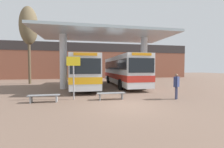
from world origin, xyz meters
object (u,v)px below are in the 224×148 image
at_px(info_sign_platform, 73,69).
at_px(pedestrian_waiting, 176,84).
at_px(poplar_tree_behind_left, 29,26).
at_px(parked_car_street, 86,74).
at_px(waiting_bench_near_pillar, 44,97).
at_px(waiting_bench_mid_platform, 111,94).
at_px(transit_bus_left_bay, 85,70).
at_px(transit_bus_center_bay, 123,70).

height_order(info_sign_platform, pedestrian_waiting, info_sign_platform).
xyz_separation_m(poplar_tree_behind_left, parked_car_street, (7.41, 5.97, -6.45)).
bearing_deg(waiting_bench_near_pillar, waiting_bench_mid_platform, 0.00).
xyz_separation_m(pedestrian_waiting, poplar_tree_behind_left, (-13.07, 12.39, 6.45)).
height_order(transit_bus_left_bay, parked_car_street, transit_bus_left_bay).
relative_size(waiting_bench_mid_platform, info_sign_platform, 0.66).
bearing_deg(info_sign_platform, transit_bus_center_bay, 52.79).
relative_size(transit_bus_left_bay, transit_bus_center_bay, 1.00).
height_order(pedestrian_waiting, parked_car_street, parked_car_street).
bearing_deg(waiting_bench_near_pillar, info_sign_platform, 18.12).
bearing_deg(parked_car_street, info_sign_platform, -93.98).
bearing_deg(poplar_tree_behind_left, info_sign_platform, -60.58).
height_order(transit_bus_left_bay, poplar_tree_behind_left, poplar_tree_behind_left).
relative_size(info_sign_platform, parked_car_street, 0.61).
distance_m(info_sign_platform, parked_car_street, 17.16).
distance_m(waiting_bench_mid_platform, pedestrian_waiting, 4.46).
relative_size(transit_bus_center_bay, parked_car_street, 2.42).
distance_m(transit_bus_left_bay, waiting_bench_near_pillar, 7.71).
relative_size(transit_bus_center_bay, waiting_bench_near_pillar, 6.15).
height_order(waiting_bench_mid_platform, pedestrian_waiting, pedestrian_waiting).
relative_size(transit_bus_left_bay, waiting_bench_near_pillar, 6.13).
bearing_deg(waiting_bench_mid_platform, transit_bus_left_bay, 102.50).
height_order(waiting_bench_near_pillar, info_sign_platform, info_sign_platform).
bearing_deg(poplar_tree_behind_left, transit_bus_left_bay, -32.71).
height_order(transit_bus_left_bay, waiting_bench_near_pillar, transit_bus_left_bay).
distance_m(transit_bus_center_bay, parked_car_street, 10.97).
xyz_separation_m(transit_bus_left_bay, info_sign_platform, (-0.87, -6.54, 0.22)).
bearing_deg(transit_bus_left_bay, parked_car_street, -90.86).
xyz_separation_m(transit_bus_center_bay, parked_car_street, (-4.17, 10.11, -0.84)).
distance_m(info_sign_platform, poplar_tree_behind_left, 13.89).
bearing_deg(pedestrian_waiting, transit_bus_center_bay, 62.35).
height_order(poplar_tree_behind_left, parked_car_street, poplar_tree_behind_left).
distance_m(transit_bus_center_bay, waiting_bench_mid_platform, 8.22).
xyz_separation_m(transit_bus_center_bay, pedestrian_waiting, (1.49, -8.25, -0.84)).
height_order(transit_bus_center_bay, info_sign_platform, transit_bus_center_bay).
bearing_deg(waiting_bench_mid_platform, pedestrian_waiting, -9.13).
relative_size(transit_bus_center_bay, waiting_bench_mid_platform, 6.01).
bearing_deg(pedestrian_waiting, waiting_bench_mid_platform, 132.97).
distance_m(poplar_tree_behind_left, parked_car_street, 11.50).
bearing_deg(transit_bus_center_bay, transit_bus_left_bay, 4.94).
bearing_deg(waiting_bench_mid_platform, info_sign_platform, 166.94).
relative_size(waiting_bench_near_pillar, info_sign_platform, 0.64).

